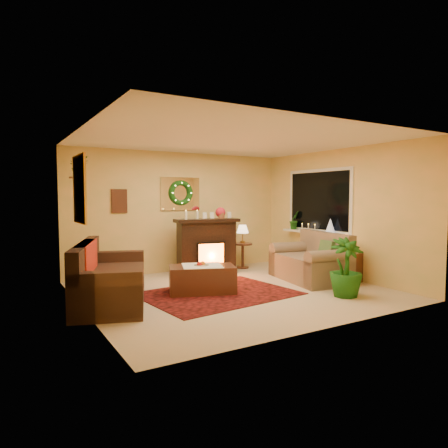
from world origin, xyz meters
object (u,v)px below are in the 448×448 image
side_table_round (243,254)px  coffee_table (202,281)px  end_table_square (346,268)px  sofa (112,275)px  fireplace (207,248)px  loveseat (309,259)px

side_table_round → coffee_table: side_table_round is taller
end_table_square → coffee_table: size_ratio=0.51×
sofa → end_table_square: bearing=8.7°
fireplace → sofa: bearing=-144.3°
fireplace → loveseat: bearing=-41.0°
loveseat → coffee_table: loveseat is taller
loveseat → coffee_table: (-2.27, 0.17, -0.21)m
fireplace → side_table_round: bearing=17.7°
side_table_round → end_table_square: 2.43m
side_table_round → sofa: bearing=-156.9°
loveseat → end_table_square: (0.53, -0.47, -0.15)m
side_table_round → coffee_table: bearing=-139.4°
sofa → end_table_square: sofa is taller
end_table_square → coffee_table: (-2.79, 0.63, -0.06)m
side_table_round → end_table_square: size_ratio=1.02×
loveseat → end_table_square: 0.72m
loveseat → side_table_round: 1.83m
sofa → coffee_table: size_ratio=1.98×
coffee_table → loveseat: bearing=16.3°
end_table_square → sofa: bearing=169.1°
fireplace → side_table_round: fireplace is taller
sofa → loveseat: (3.75, -0.35, -0.01)m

